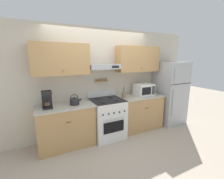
% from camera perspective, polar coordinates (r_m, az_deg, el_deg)
% --- Properties ---
extents(ground_plane, '(16.00, 16.00, 0.00)m').
position_cam_1_polar(ground_plane, '(3.59, 0.20, -19.10)').
color(ground_plane, '#B2A38E').
extents(wall_back, '(5.20, 0.46, 2.55)m').
position_cam_1_polar(wall_back, '(3.66, -3.95, 5.57)').
color(wall_back, beige).
rests_on(wall_back, ground_plane).
extents(counter_left, '(1.15, 0.64, 0.89)m').
position_cam_1_polar(counter_left, '(3.41, -17.04, -12.96)').
color(counter_left, tan).
rests_on(counter_left, ground_plane).
extents(counter_right, '(1.19, 0.64, 0.89)m').
position_cam_1_polar(counter_right, '(4.12, 10.23, -8.28)').
color(counter_right, tan).
rests_on(counter_right, ground_plane).
extents(stove_range, '(0.72, 0.72, 1.05)m').
position_cam_1_polar(stove_range, '(3.61, -1.83, -10.74)').
color(stove_range, white).
rests_on(stove_range, ground_plane).
extents(refrigerator, '(0.75, 0.75, 1.75)m').
position_cam_1_polar(refrigerator, '(4.62, 21.11, -1.16)').
color(refrigerator, '#ADAFB5').
rests_on(refrigerator, ground_plane).
extents(tea_kettle, '(0.25, 0.20, 0.22)m').
position_cam_1_polar(tea_kettle, '(3.24, -14.07, -4.22)').
color(tea_kettle, '#232326').
rests_on(tea_kettle, counter_left).
extents(coffee_maker, '(0.18, 0.21, 0.34)m').
position_cam_1_polar(coffee_maker, '(3.18, -23.56, -3.52)').
color(coffee_maker, black).
rests_on(coffee_maker, counter_left).
extents(microwave, '(0.46, 0.36, 0.30)m').
position_cam_1_polar(microwave, '(4.02, 12.06, -0.02)').
color(microwave, white).
rests_on(microwave, counter_right).
extents(utensil_crock, '(0.10, 0.10, 0.30)m').
position_cam_1_polar(utensil_crock, '(3.67, 4.51, -2.02)').
color(utensil_crock, '#8E7051').
rests_on(utensil_crock, counter_right).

